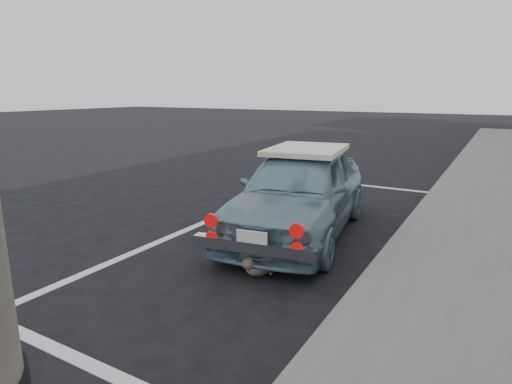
{
  "coord_description": "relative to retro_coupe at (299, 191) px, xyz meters",
  "views": [
    {
      "loc": [
        2.88,
        -2.25,
        1.93
      ],
      "look_at": [
        0.36,
        2.09,
        0.75
      ],
      "focal_mm": 30.0,
      "sensor_mm": 36.0,
      "label": 1
    }
  ],
  "objects": [
    {
      "name": "retro_coupe",
      "position": [
        0.0,
        0.0,
        0.0
      ],
      "size": [
        1.93,
        3.68,
        1.19
      ],
      "rotation": [
        0.0,
        0.0,
        0.15
      ],
      "color": "#7797A8",
      "rests_on": "ground"
    },
    {
      "name": "pline_side",
      "position": [
        -1.42,
        0.01,
        -0.6
      ],
      "size": [
        0.12,
        7.0,
        0.01
      ],
      "primitive_type": "cube",
      "color": "silver",
      "rests_on": "ground"
    },
    {
      "name": "pline_rear",
      "position": [
        -0.02,
        -3.49,
        -0.6
      ],
      "size": [
        3.0,
        0.12,
        0.01
      ],
      "primitive_type": "cube",
      "color": "silver",
      "rests_on": "ground"
    },
    {
      "name": "pline_front",
      "position": [
        -0.02,
        3.51,
        -0.6
      ],
      "size": [
        3.0,
        0.12,
        0.01
      ],
      "primitive_type": "cube",
      "color": "silver",
      "rests_on": "ground"
    },
    {
      "name": "ground",
      "position": [
        -0.52,
        -2.99,
        -0.6
      ],
      "size": [
        80.0,
        80.0,
        0.0
      ],
      "primitive_type": "plane",
      "color": "black",
      "rests_on": "ground"
    },
    {
      "name": "cat",
      "position": [
        0.24,
        -1.53,
        -0.48
      ],
      "size": [
        0.33,
        0.46,
        0.27
      ],
      "rotation": [
        0.0,
        0.0,
        -0.39
      ],
      "color": "brown",
      "rests_on": "ground"
    }
  ]
}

